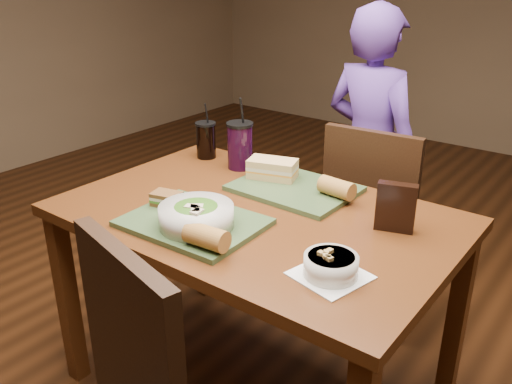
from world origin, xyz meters
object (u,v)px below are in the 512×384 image
baguette_near (206,237)px  cup_berry (240,145)px  soup_bowl (331,265)px  sandwich_far (272,169)px  cup_cola (206,140)px  salad_bowl (196,215)px  dining_table (256,235)px  chair_far (376,218)px  sandwich_near (167,199)px  baguette_far (337,188)px  tray_near (193,223)px  diner (370,152)px  chip_bag (396,207)px  tray_far (294,188)px

baguette_near → cup_berry: 0.70m
soup_bowl → baguette_near: 0.36m
sandwich_far → cup_cola: cup_cola is taller
salad_bowl → cup_cola: bearing=129.7°
baguette_near → dining_table: bearing=100.7°
chair_far → sandwich_near: chair_far is taller
baguette_far → cup_berry: 0.48m
sandwich_far → cup_berry: (-0.19, 0.05, 0.04)m
chair_far → baguette_near: size_ratio=7.05×
tray_near → soup_bowl: bearing=-0.2°
chair_far → baguette_far: chair_far is taller
tray_near → baguette_far: (0.27, 0.44, 0.04)m
chair_far → salad_bowl: 0.96m
baguette_near → cup_berry: bearing=121.1°
diner → chip_bag: (0.48, -0.82, 0.14)m
tray_near → cup_cola: size_ratio=1.78×
sandwich_far → cup_cola: size_ratio=0.84×
diner → sandwich_far: diner is taller
dining_table → tray_near: size_ratio=3.10×
tray_far → baguette_near: bearing=-84.2°
chair_far → diner: bearing=123.0°
chair_far → cup_cola: bearing=-150.1°
salad_bowl → chip_bag: bearing=38.0°
sandwich_far → cup_cola: 0.39m
tray_far → salad_bowl: (-0.06, -0.45, 0.05)m
diner → soup_bowl: (0.46, -1.17, 0.10)m
sandwich_near → tray_far: bearing=58.1°
tray_far → salad_bowl: bearing=-97.7°
diner → salad_bowl: size_ratio=5.95×
dining_table → sandwich_far: bearing=114.2°
cup_berry → tray_far: bearing=-12.5°
cup_cola → tray_near: bearing=-51.5°
dining_table → cup_berry: (-0.30, 0.29, 0.19)m
cup_berry → salad_bowl: bearing=-64.6°
tray_far → chip_bag: 0.43m
sandwich_near → salad_bowl: bearing=-16.2°
dining_table → salad_bowl: bearing=-104.2°
soup_bowl → cup_cola: cup_cola is taller
sandwich_near → tray_near: bearing=-11.7°
diner → baguette_far: (0.23, -0.73, 0.12)m
chair_far → baguette_far: (0.03, -0.43, 0.29)m
tray_near → diner: bearing=88.2°
tray_far → cup_berry: cup_berry is taller
soup_bowl → cup_cola: (-0.90, 0.51, 0.04)m
sandwich_near → cup_berry: cup_berry is taller
sandwich_near → cup_cola: (-0.26, 0.48, 0.04)m
diner → tray_near: size_ratio=3.26×
dining_table → soup_bowl: soup_bowl is taller
dining_table → tray_far: (0.00, 0.23, 0.10)m
cup_cola → cup_berry: 0.20m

